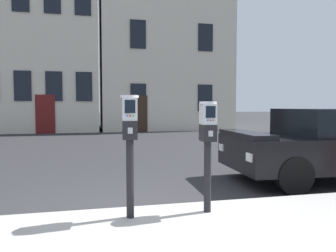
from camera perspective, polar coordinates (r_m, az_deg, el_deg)
name	(u,v)px	position (r m, az deg, el deg)	size (l,w,h in m)	color
ground_plane	(145,221)	(4.37, -3.99, -16.18)	(160.00, 160.00, 0.00)	#28282B
parking_meter_near_kerb	(130,134)	(3.88, -6.67, -1.36)	(0.23, 0.26, 1.46)	black
parking_meter_twin_adjacent	(208,136)	(4.10, 6.94, -1.77)	(0.23, 0.26, 1.39)	black
townhouse_grey_stucco	(44,15)	(22.24, -20.79, 17.58)	(6.31, 5.39, 13.97)	beige
townhouse_brick_corner	(160,49)	(23.01, -1.33, 13.22)	(8.06, 7.09, 10.75)	beige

